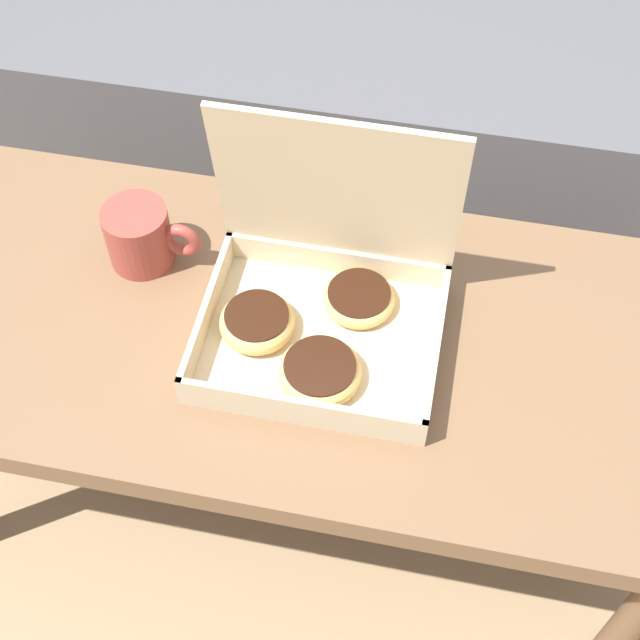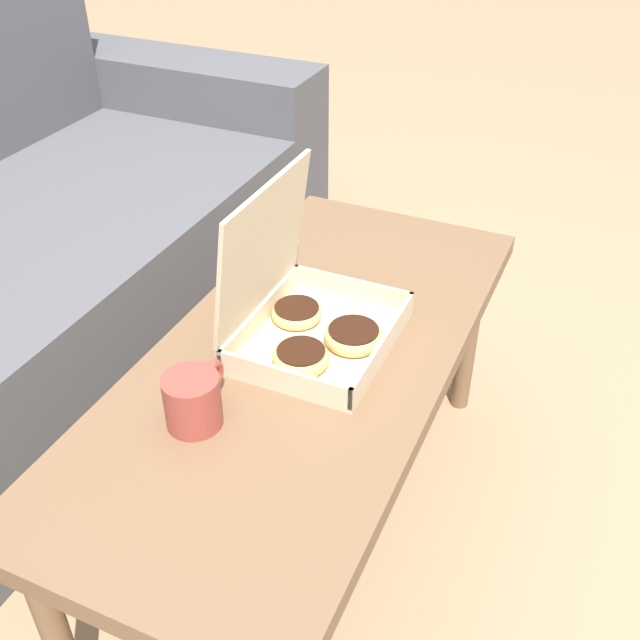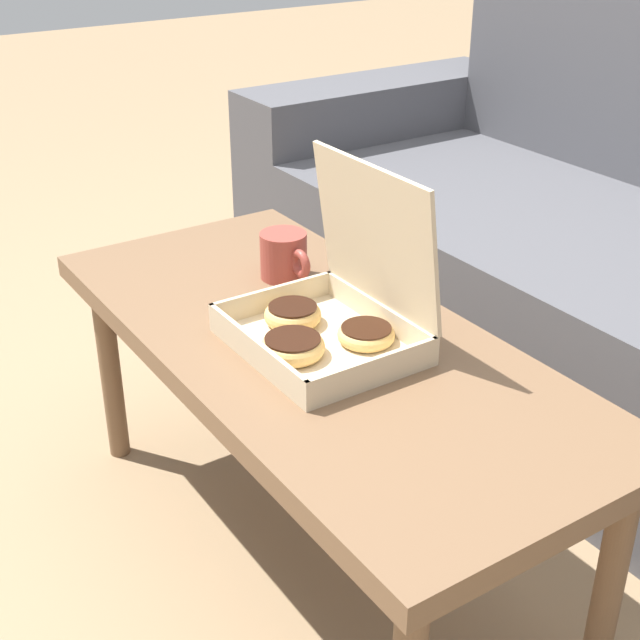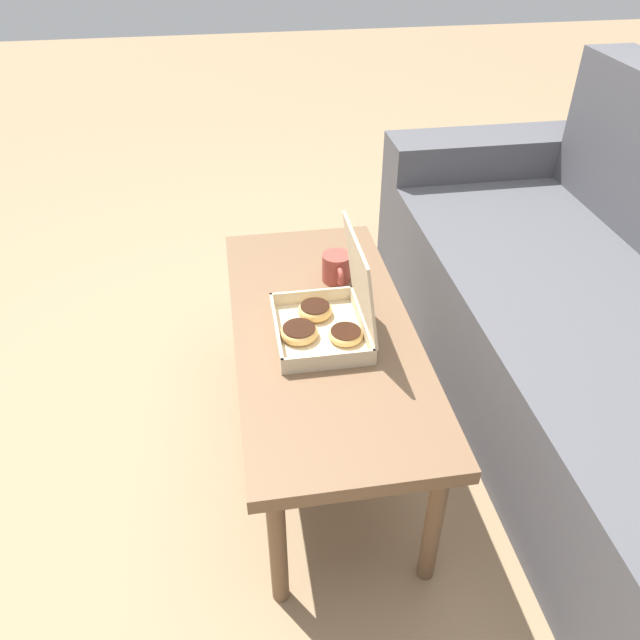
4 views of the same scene
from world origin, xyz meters
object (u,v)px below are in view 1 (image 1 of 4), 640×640
Objects in this scene: coffee_table at (296,351)px; pastry_box at (319,305)px; couch at (395,5)px; coffee_mug at (141,236)px.

pastry_box reaches higher than coffee_table.
couch reaches higher than pastry_box.
coffee_mug is at bearing -104.77° from couch.
couch reaches higher than coffee_mug.
coffee_mug is at bearing 160.80° from coffee_table.
couch is at bearing 90.00° from coffee_table.
coffee_table is 0.11m from pastry_box.
coffee_table is (0.00, -0.95, 0.10)m from couch.
pastry_box is 2.30× the size of coffee_mug.
coffee_table is 3.73× the size of pastry_box.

